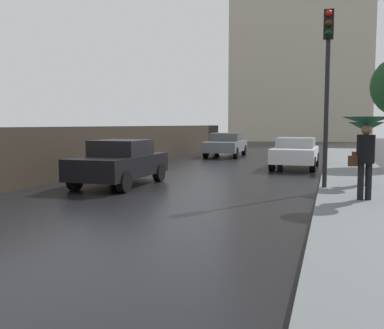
{
  "coord_description": "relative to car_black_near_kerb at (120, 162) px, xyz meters",
  "views": [
    {
      "loc": [
        4.31,
        -3.43,
        1.86
      ],
      "look_at": [
        0.89,
        7.28,
        0.83
      ],
      "focal_mm": 41.08,
      "sensor_mm": 36.0,
      "label": 1
    }
  ],
  "objects": [
    {
      "name": "pedestrian_with_umbrella_far",
      "position": [
        7.04,
        1.28,
        0.85
      ],
      "size": [
        0.97,
        0.97,
        1.79
      ],
      "rotation": [
        0.0,
        0.0,
        0.14
      ],
      "color": "black",
      "rests_on": "sidewalk_strip"
    },
    {
      "name": "car_black_near_kerb",
      "position": [
        0.0,
        0.0,
        0.0
      ],
      "size": [
        1.78,
        3.82,
        1.39
      ],
      "rotation": [
        0.0,
        0.0,
        3.14
      ],
      "color": "black",
      "rests_on": "ground"
    },
    {
      "name": "pedestrian_with_umbrella_near",
      "position": [
        6.87,
        -1.36,
        0.9
      ],
      "size": [
        1.06,
        1.06,
        1.89
      ],
      "rotation": [
        0.0,
        0.0,
        0.29
      ],
      "color": "black",
      "rests_on": "sidewalk_strip"
    },
    {
      "name": "traffic_light",
      "position": [
        5.97,
        0.44,
        2.69
      ],
      "size": [
        0.26,
        0.39,
        4.74
      ],
      "color": "black",
      "rests_on": "sidewalk_strip"
    },
    {
      "name": "distant_tower",
      "position": [
        1.77,
        42.2,
        11.85
      ],
      "size": [
        16.81,
        13.99,
        25.11
      ],
      "color": "beige",
      "rests_on": "ground"
    },
    {
      "name": "car_white_far_ahead",
      "position": [
        4.68,
        6.94,
        -0.02
      ],
      "size": [
        1.85,
        3.87,
        1.3
      ],
      "rotation": [
        0.0,
        0.0,
        -0.01
      ],
      "color": "silver",
      "rests_on": "ground"
    },
    {
      "name": "car_grey_behind_camera",
      "position": [
        0.29,
        12.77,
        -0.0
      ],
      "size": [
        2.02,
        4.25,
        1.36
      ],
      "rotation": [
        0.0,
        0.0,
        3.17
      ],
      "color": "slate",
      "rests_on": "ground"
    }
  ]
}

